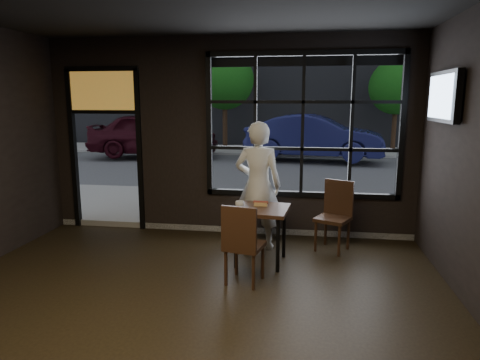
% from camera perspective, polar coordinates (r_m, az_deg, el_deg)
% --- Properties ---
extents(floor, '(6.00, 7.00, 0.02)m').
position_cam_1_polar(floor, '(4.18, -10.72, -21.52)').
color(floor, black).
rests_on(floor, ground).
extents(window_frame, '(3.06, 0.12, 2.28)m').
position_cam_1_polar(window_frame, '(6.83, 8.35, 7.19)').
color(window_frame, black).
rests_on(window_frame, ground).
extents(stained_transom, '(1.20, 0.06, 0.70)m').
position_cam_1_polar(stained_transom, '(7.59, -17.82, 11.29)').
color(stained_transom, orange).
rests_on(stained_transom, ground).
extents(street_asphalt, '(60.00, 41.00, 0.04)m').
position_cam_1_polar(street_asphalt, '(27.44, 5.99, 5.98)').
color(street_asphalt, '#545456').
rests_on(street_asphalt, ground).
extents(building_across, '(28.00, 12.00, 15.00)m').
position_cam_1_polar(building_across, '(26.88, 6.22, 21.99)').
color(building_across, '#5B5956').
rests_on(building_across, ground).
extents(cafe_table, '(0.78, 0.78, 0.78)m').
position_cam_1_polar(cafe_table, '(5.87, 2.79, -7.34)').
color(cafe_table, black).
rests_on(cafe_table, floor).
extents(chair_near, '(0.51, 0.51, 1.00)m').
position_cam_1_polar(chair_near, '(5.21, 0.62, -8.41)').
color(chair_near, black).
rests_on(chair_near, floor).
extents(chair_window, '(0.60, 0.60, 1.03)m').
position_cam_1_polar(chair_window, '(6.43, 12.28, -4.79)').
color(chair_window, black).
rests_on(chair_window, floor).
extents(man, '(0.72, 0.50, 1.90)m').
position_cam_1_polar(man, '(6.34, 2.42, -0.73)').
color(man, silver).
rests_on(man, floor).
extents(hotdog, '(0.20, 0.08, 0.06)m').
position_cam_1_polar(hotdog, '(5.86, 2.80, -3.18)').
color(hotdog, tan).
rests_on(hotdog, cafe_table).
extents(cup, '(0.15, 0.15, 0.10)m').
position_cam_1_polar(cup, '(5.73, -0.01, -3.29)').
color(cup, silver).
rests_on(cup, cafe_table).
extents(tv, '(0.12, 1.07, 0.63)m').
position_cam_1_polar(tv, '(5.95, 25.57, 9.98)').
color(tv, black).
rests_on(tv, wall_right).
extents(navy_car, '(5.02, 2.35, 1.59)m').
position_cam_1_polar(navy_car, '(15.51, 9.89, 5.69)').
color(navy_car, '#171948').
rests_on(navy_car, street_asphalt).
extents(maroon_car, '(5.02, 2.60, 1.63)m').
position_cam_1_polar(maroon_car, '(16.55, -11.37, 6.02)').
color(maroon_car, black).
rests_on(maroon_car, street_asphalt).
extents(tree_left, '(2.50, 2.50, 4.26)m').
position_cam_1_polar(tree_left, '(18.67, -2.06, 13.13)').
color(tree_left, '#332114').
rests_on(tree_left, street_asphalt).
extents(tree_right, '(2.25, 2.25, 3.83)m').
position_cam_1_polar(tree_right, '(18.99, 20.16, 11.54)').
color(tree_right, '#332114').
rests_on(tree_right, street_asphalt).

